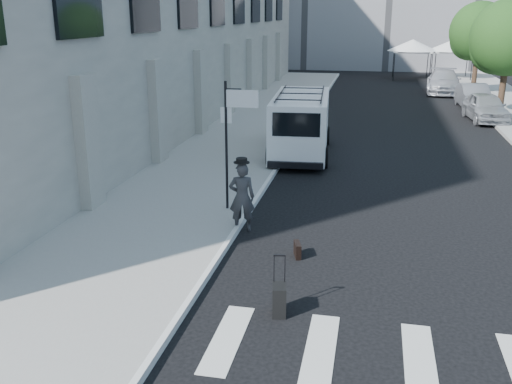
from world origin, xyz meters
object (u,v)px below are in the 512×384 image
at_px(businessman, 242,197).
at_px(parked_car_b, 474,96).
at_px(briefcase, 297,250).
at_px(parked_car_a, 486,107).
at_px(cargo_van, 301,124).
at_px(suitcase, 279,300).
at_px(parked_car_c, 444,82).

xyz_separation_m(businessman, parked_car_b, (8.70, 21.44, -0.20)).
xyz_separation_m(briefcase, parked_car_a, (7.09, 18.78, 0.55)).
bearing_deg(briefcase, parked_car_a, 53.66).
bearing_deg(parked_car_b, cargo_van, -125.38).
relative_size(suitcase, parked_car_a, 0.27).
height_order(businessman, briefcase, businessman).
bearing_deg(cargo_van, parked_car_a, 43.02).
bearing_deg(briefcase, parked_car_b, 57.05).
relative_size(parked_car_b, parked_car_c, 0.80).
bearing_deg(parked_car_b, suitcase, -108.13).
distance_m(suitcase, parked_car_a, 22.58).
distance_m(briefcase, parked_car_c, 29.80).
distance_m(cargo_van, parked_car_b, 15.37).
height_order(businessman, parked_car_a, businessman).
bearing_deg(suitcase, businessman, 102.00).
bearing_deg(parked_car_c, briefcase, -97.51).
distance_m(briefcase, parked_car_a, 20.08).
height_order(cargo_van, parked_car_a, cargo_van).
relative_size(cargo_van, parked_car_c, 1.18).
xyz_separation_m(suitcase, parked_car_b, (7.07, 25.43, 0.40)).
bearing_deg(suitcase, parked_car_a, 61.55).
relative_size(briefcase, suitcase, 0.39).
relative_size(cargo_van, parked_car_a, 1.50).
height_order(cargo_van, parked_car_b, cargo_van).
bearing_deg(parked_car_c, parked_car_b, -76.68).
xyz_separation_m(parked_car_a, parked_car_c, (-1.02, 10.38, 0.06)).
distance_m(businessman, parked_car_c, 28.87).
relative_size(briefcase, parked_car_c, 0.08).
height_order(suitcase, parked_car_a, parked_car_a).
relative_size(businessman, parked_car_c, 0.34).
distance_m(briefcase, cargo_van, 10.00).
relative_size(businessman, suitcase, 1.60).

